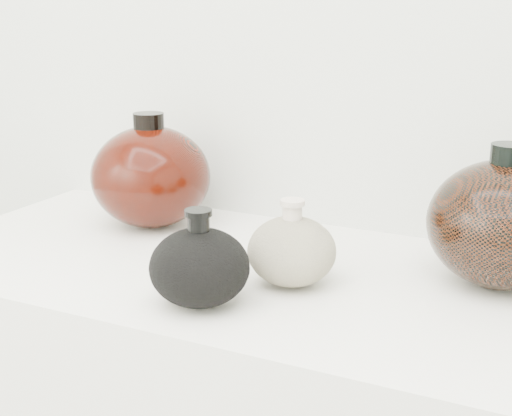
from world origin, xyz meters
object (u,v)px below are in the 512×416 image
at_px(black_gourd_vase, 200,266).
at_px(left_round_pot, 151,176).
at_px(right_round_pot, 504,223).
at_px(cream_gourd_vase, 292,250).

distance_m(black_gourd_vase, left_round_pot, 0.36).
relative_size(black_gourd_vase, right_round_pot, 0.54).
bearing_deg(right_round_pot, cream_gourd_vase, -154.58).
bearing_deg(cream_gourd_vase, left_round_pot, 156.32).
height_order(left_round_pot, right_round_pot, same).
relative_size(cream_gourd_vase, right_round_pot, 0.66).
bearing_deg(black_gourd_vase, right_round_pot, 35.14).
bearing_deg(black_gourd_vase, cream_gourd_vase, 55.44).
distance_m(left_round_pot, right_round_pot, 0.60).
xyz_separation_m(cream_gourd_vase, left_round_pot, (-0.33, 0.15, 0.04)).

